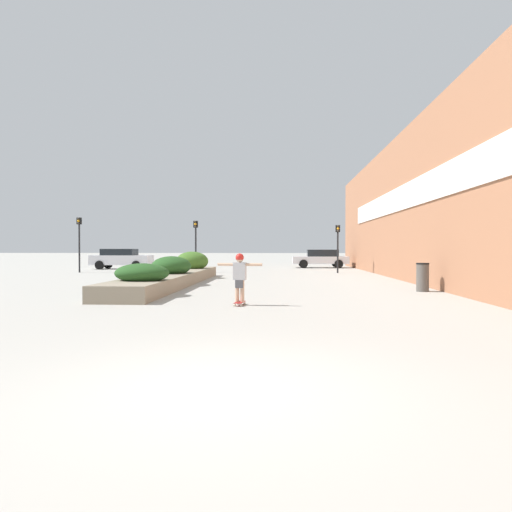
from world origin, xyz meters
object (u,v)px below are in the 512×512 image
(car_leftmost, at_px, (121,258))
(traffic_light_right, at_px, (338,240))
(skateboard, at_px, (240,303))
(car_center_left, at_px, (321,258))
(traffic_light_far_left, at_px, (79,235))
(car_center_right, at_px, (447,258))
(traffic_light_left, at_px, (196,237))
(trash_bin, at_px, (423,277))
(skateboarder, at_px, (240,273))

(car_leftmost, xyz_separation_m, traffic_light_right, (16.01, -4.78, 1.32))
(skateboard, bearing_deg, car_center_left, 87.91)
(skateboard, xyz_separation_m, car_leftmost, (-11.18, 21.84, 0.76))
(traffic_light_far_left, bearing_deg, car_center_left, 26.43)
(car_leftmost, height_order, car_center_left, car_leftmost)
(skateboard, height_order, car_center_right, car_center_right)
(car_leftmost, xyz_separation_m, traffic_light_left, (6.68, -4.61, 1.51))
(traffic_light_far_left, bearing_deg, trash_bin, -33.45)
(skateboarder, distance_m, traffic_light_left, 17.86)
(trash_bin, bearing_deg, car_center_right, 67.75)
(skateboard, height_order, traffic_light_right, traffic_light_right)
(traffic_light_left, relative_size, traffic_light_far_left, 0.94)
(skateboard, xyz_separation_m, traffic_light_left, (-4.50, 17.22, 2.27))
(trash_bin, height_order, car_leftmost, car_leftmost)
(skateboard, relative_size, trash_bin, 0.62)
(skateboard, height_order, car_center_left, car_center_left)
(traffic_light_right, bearing_deg, car_center_right, 28.85)
(car_center_right, height_order, traffic_light_right, traffic_light_right)
(skateboard, distance_m, traffic_light_right, 17.85)
(car_center_left, xyz_separation_m, traffic_light_far_left, (-16.63, -8.27, 1.67))
(skateboard, distance_m, car_leftmost, 24.54)
(skateboarder, relative_size, car_center_left, 0.30)
(skateboarder, xyz_separation_m, trash_bin, (6.40, 4.48, -0.39))
(trash_bin, relative_size, traffic_light_right, 0.34)
(skateboard, height_order, car_leftmost, car_leftmost)
(car_center_right, bearing_deg, traffic_light_right, 118.85)
(traffic_light_left, distance_m, traffic_light_right, 9.33)
(skateboard, xyz_separation_m, skateboarder, (0.00, -0.00, 0.85))
(skateboard, relative_size, car_center_right, 0.14)
(car_leftmost, bearing_deg, skateboarder, 27.12)
(traffic_light_left, xyz_separation_m, traffic_light_far_left, (-7.71, -0.45, 0.13))
(car_center_right, height_order, traffic_light_left, traffic_light_left)
(car_leftmost, distance_m, traffic_light_far_left, 5.41)
(traffic_light_right, distance_m, traffic_light_far_left, 17.04)
(trash_bin, bearing_deg, car_center_left, 95.50)
(car_leftmost, distance_m, car_center_right, 24.69)
(car_leftmost, distance_m, car_center_left, 15.94)
(skateboard, height_order, traffic_light_far_left, traffic_light_far_left)
(skateboard, distance_m, trash_bin, 7.83)
(car_center_left, bearing_deg, trash_bin, -174.50)
(car_leftmost, xyz_separation_m, traffic_light_far_left, (-1.02, -5.06, 1.64))
(skateboarder, xyz_separation_m, car_center_right, (13.51, 21.84, -0.07))
(traffic_light_right, bearing_deg, traffic_light_left, 178.99)
(skateboarder, distance_m, car_center_left, 25.43)
(skateboard, distance_m, traffic_light_far_left, 20.89)
(trash_bin, bearing_deg, traffic_light_far_left, 146.55)
(skateboard, bearing_deg, car_leftmost, 125.05)
(skateboarder, relative_size, trash_bin, 1.29)
(traffic_light_left, height_order, traffic_light_right, traffic_light_left)
(skateboard, distance_m, traffic_light_left, 17.95)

